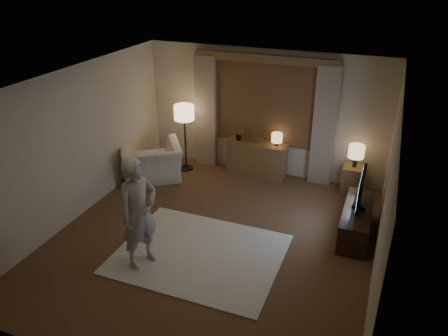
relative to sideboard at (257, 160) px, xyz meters
The scene contains 13 objects.
room 2.23m from the sideboard, 88.89° to the right, with size 5.04×5.54×2.64m.
rug 2.96m from the sideboard, 89.93° to the right, with size 2.50×2.00×0.02m, color #F5ECCE.
sideboard is the anchor object (origin of this frame).
picture_frame 0.45m from the sideboard, ahead, with size 0.16×0.02×0.20m, color brown.
plant 0.64m from the sideboard, behind, with size 0.17×0.13×0.30m, color #999999.
table_lamp_sideboard 0.68m from the sideboard, ahead, with size 0.22×0.22×0.30m.
floor_lamp 1.76m from the sideboard, behind, with size 0.42×0.42×1.44m.
armchair 2.19m from the sideboard, 154.45° to the right, with size 1.17×1.03×0.76m, color beige.
side_table 1.96m from the sideboard, ahead, with size 0.40×0.40×0.56m, color brown.
table_lamp_side 2.02m from the sideboard, ahead, with size 0.30×0.30×0.44m.
tv_stand 2.65m from the sideboard, 34.26° to the right, with size 0.45×1.40×0.50m, color black.
tv 2.69m from the sideboard, 34.29° to the right, with size 0.21×0.86×0.62m.
person 3.55m from the sideboard, 101.50° to the right, with size 0.62×0.41×1.71m, color #B8B4AA.
Camera 1 is at (2.33, -5.45, 4.18)m, focal length 35.00 mm.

